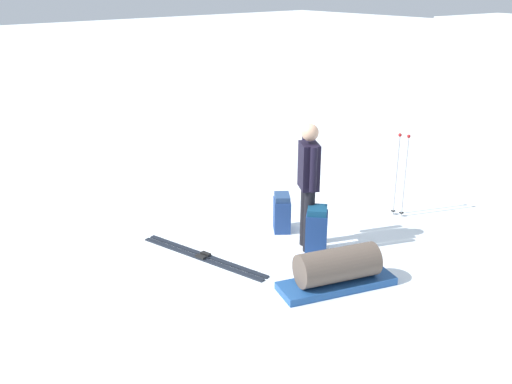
% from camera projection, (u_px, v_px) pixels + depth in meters
% --- Properties ---
extents(ground_plane, '(80.00, 80.00, 0.00)m').
position_uv_depth(ground_plane, '(256.00, 239.00, 8.04)').
color(ground_plane, white).
extents(skier_standing, '(0.50, 0.37, 1.70)m').
position_uv_depth(skier_standing, '(308.00, 180.00, 7.47)').
color(skier_standing, black).
rests_on(skier_standing, ground_plane).
extents(ski_pair_near, '(1.97, 0.63, 0.05)m').
position_uv_depth(ski_pair_near, '(203.00, 257.00, 7.52)').
color(ski_pair_near, black).
rests_on(ski_pair_near, ground_plane).
extents(backpack_large_dark, '(0.41, 0.39, 0.55)m').
position_uv_depth(backpack_large_dark, '(282.00, 213.00, 8.24)').
color(backpack_large_dark, navy).
rests_on(backpack_large_dark, ground_plane).
extents(backpack_bright, '(0.41, 0.42, 0.67)m').
position_uv_depth(backpack_bright, '(316.00, 232.00, 7.47)').
color(backpack_bright, navy).
rests_on(backpack_bright, ground_plane).
extents(ski_poles_planted_near, '(0.20, 0.11, 1.28)m').
position_uv_depth(ski_poles_planted_near, '(401.00, 171.00, 8.59)').
color(ski_poles_planted_near, '#B0B2B5').
rests_on(ski_poles_planted_near, ground_plane).
extents(gear_sled, '(0.88, 1.46, 0.49)m').
position_uv_depth(gear_sled, '(337.00, 270.00, 6.74)').
color(gear_sled, '#1F4B8C').
rests_on(gear_sled, ground_plane).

